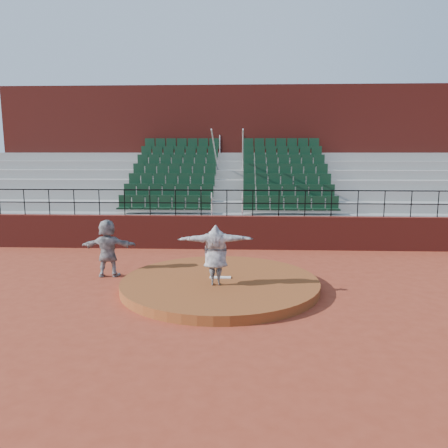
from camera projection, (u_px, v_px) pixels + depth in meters
The scene contains 9 objects.
ground at pixel (220, 288), 12.21m from camera, with size 90.00×90.00×0.00m, color maroon.
pitchers_mound at pixel (220, 284), 12.19m from camera, with size 5.50×5.50×0.25m, color brown.
pitching_rubber at pixel (220, 277), 12.31m from camera, with size 0.60×0.15×0.03m, color white.
boundary_wall at pixel (227, 232), 17.02m from camera, with size 24.00×0.30×1.30m, color maroon.
wall_railing at pixel (227, 197), 16.80m from camera, with size 24.04×0.05×1.03m.
seating_deck at pixel (230, 201), 20.48m from camera, with size 24.00×5.97×4.63m.
press_box_facade at pixel (232, 155), 24.03m from camera, with size 24.00×3.00×7.10m, color maroon.
pitcher at pixel (216, 255), 11.59m from camera, with size 1.99×0.54×1.62m, color black.
fielder at pixel (108, 248), 13.23m from camera, with size 1.64×0.52×1.76m, color black.
Camera 1 is at (0.63, -11.73, 3.79)m, focal length 35.00 mm.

